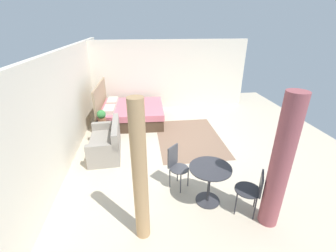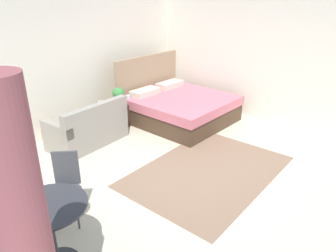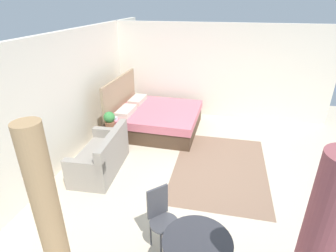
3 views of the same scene
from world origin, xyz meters
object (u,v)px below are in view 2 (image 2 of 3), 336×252
(vase, at_px, (128,99))
(cafe_chair_near_couch, at_px, (66,182))
(bed, at_px, (178,106))
(couch, at_px, (89,129))
(potted_plant, at_px, (118,96))
(nightstand, at_px, (123,113))
(balcony_table, at_px, (51,224))

(vase, relative_size, cafe_chair_near_couch, 0.17)
(bed, height_order, couch, bed)
(vase, distance_m, cafe_chair_near_couch, 3.13)
(potted_plant, bearing_deg, bed, -36.34)
(nightstand, distance_m, vase, 0.34)
(couch, bearing_deg, potted_plant, 12.94)
(vase, distance_m, balcony_table, 3.86)
(bed, bearing_deg, balcony_table, -159.14)
(bed, height_order, cafe_chair_near_couch, bed)
(couch, relative_size, potted_plant, 4.02)
(couch, distance_m, balcony_table, 2.87)
(balcony_table, bearing_deg, bed, 20.86)
(couch, distance_m, potted_plant, 1.04)
(bed, relative_size, vase, 13.79)
(nightstand, bearing_deg, potted_plant, 179.43)
(couch, height_order, nightstand, couch)
(bed, xyz_separation_m, potted_plant, (-1.03, 0.76, 0.34))
(bed, height_order, nightstand, bed)
(bed, distance_m, couch, 2.05)
(couch, relative_size, vase, 9.57)
(potted_plant, distance_m, vase, 0.25)
(bed, distance_m, nightstand, 1.20)
(balcony_table, bearing_deg, cafe_chair_near_couch, 44.92)
(vase, bearing_deg, bed, -41.18)
(balcony_table, bearing_deg, vase, 35.04)
(vase, bearing_deg, potted_plant, 167.29)
(couch, relative_size, balcony_table, 1.91)
(vase, relative_size, balcony_table, 0.20)
(potted_plant, distance_m, cafe_chair_near_couch, 2.98)
(couch, relative_size, nightstand, 3.05)
(bed, bearing_deg, potted_plant, 143.66)
(cafe_chair_near_couch, bearing_deg, nightstand, 34.69)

